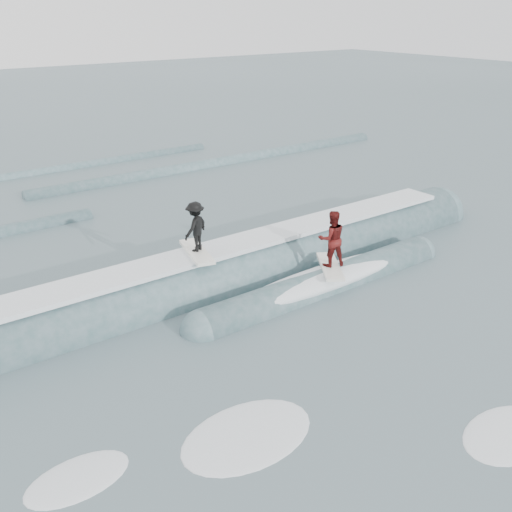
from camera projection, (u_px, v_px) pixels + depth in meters
ground at (360, 353)px, 14.51m from camera, size 160.00×160.00×0.00m
breaking_wave at (251, 277)px, 18.46m from camera, size 22.55×3.94×2.32m
surfer_black at (196, 229)px, 16.96m from camera, size 1.14×2.07×1.63m
surfer_red at (331, 241)px, 17.42m from camera, size 1.55×1.98×1.88m
whitewater at (389, 399)px, 12.80m from camera, size 15.93×5.57×0.10m
far_swells at (67, 194)px, 26.77m from camera, size 42.44×8.65×0.80m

